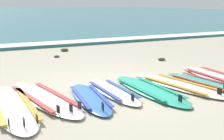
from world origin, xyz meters
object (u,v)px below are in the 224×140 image
Objects in this scene: surfboard_5 at (180,85)px; surfboard_1 at (44,98)px; surfboard_0 at (12,106)px; surfboard_2 at (90,98)px; surfboard_3 at (113,91)px; surfboard_7 at (220,77)px; surfboard_4 at (150,90)px; surfboard_6 at (201,82)px.

surfboard_1 is at bearing 171.43° from surfboard_5.
surfboard_0 is 1.24m from surfboard_2.
surfboard_1 is 0.76m from surfboard_2.
surfboard_3 and surfboard_7 have the same top height.
surfboard_3 is (0.53, 0.19, 0.00)m from surfboard_2.
surfboard_2 is at bearing 178.99° from surfboard_4.
surfboard_7 is (4.26, -0.04, -0.00)m from surfboard_0.
surfboard_4 and surfboard_5 have the same top height.
surfboard_0 is at bearing 177.31° from surfboard_6.
surfboard_0 is 3.10m from surfboard_5.
surfboard_0 is at bearing 172.85° from surfboard_2.
surfboard_0 and surfboard_4 have the same top height.
surfboard_1 is 3.71m from surfboard_7.
surfboard_3 is at bearing -7.78° from surfboard_1.
surfboard_4 is (2.40, -0.18, -0.00)m from surfboard_0.
surfboard_6 is (1.23, 0.00, 0.00)m from surfboard_4.
surfboard_3 is 0.82× the size of surfboard_5.
surfboard_1 is at bearing 172.22° from surfboard_3.
surfboard_3 is 0.98× the size of surfboard_6.
surfboard_3 is at bearing 170.71° from surfboard_5.
surfboard_0 is 1.76m from surfboard_3.
surfboard_2 and surfboard_4 have the same top height.
surfboard_0 and surfboard_2 have the same top height.
surfboard_6 is (3.63, -0.17, 0.00)m from surfboard_0.
surfboard_2 and surfboard_7 have the same top height.
surfboard_3 and surfboard_5 have the same top height.
surfboard_6 is at bearing -168.12° from surfboard_7.
surfboard_1 is at bearing 19.94° from surfboard_0.
surfboard_2 is 1.02× the size of surfboard_3.
surfboard_6 is (2.40, -0.02, 0.00)m from surfboard_2.
surfboard_6 is at bearing -0.39° from surfboard_2.
surfboard_4 is 1.23m from surfboard_6.
surfboard_4 is 1.87m from surfboard_7.
surfboard_3 is (1.20, -0.16, -0.00)m from surfboard_1.
surfboard_4 is at bearing -18.61° from surfboard_3.
surfboard_1 and surfboard_7 have the same top height.
surfboard_5 is (1.86, -0.02, -0.00)m from surfboard_2.
surfboard_1 and surfboard_3 have the same top height.
surfboard_4 and surfboard_6 have the same top height.
surfboard_2 is 3.03m from surfboard_7.
surfboard_0 is at bearing -160.06° from surfboard_1.
surfboard_3 is at bearing 161.39° from surfboard_4.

